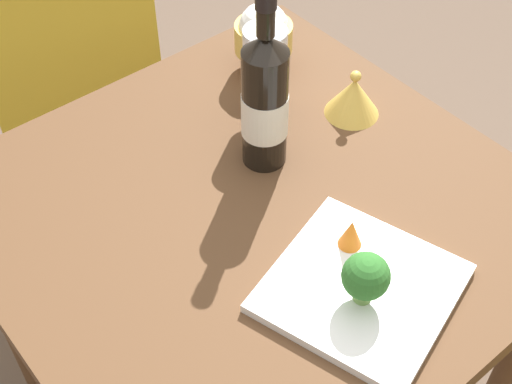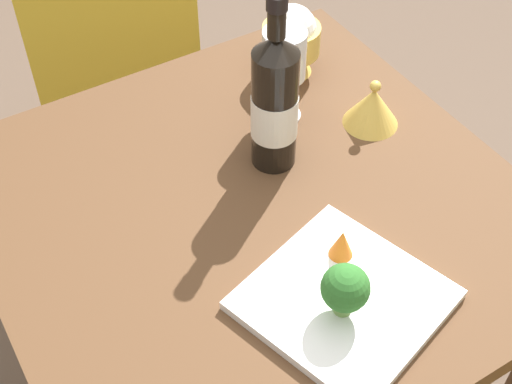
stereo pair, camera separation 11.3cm
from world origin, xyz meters
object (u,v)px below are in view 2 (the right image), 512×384
Objects in this scene: chair_near_window at (118,51)px; wine_bottle at (275,102)px; serving_plate at (344,300)px; broccoli_floret at (345,289)px; wine_glass at (284,57)px; carrot_garnish_left at (342,243)px; rice_bowl_lid at (372,106)px; rice_bowl at (291,39)px.

wine_bottle is (0.71, 0.01, 0.33)m from chair_near_window.
broccoli_floret reaches higher than serving_plate.
serving_plate is at bearing -13.44° from wine_bottle.
carrot_garnish_left is (0.33, -0.11, -0.09)m from wine_glass.
rice_bowl_lid is 0.32× the size of serving_plate.
carrot_garnish_left is at bearing -18.20° from wine_glass.
wine_bottle is 6.34× the size of carrot_garnish_left.
carrot_garnish_left is at bearing -24.06° from rice_bowl.
serving_plate is 0.06m from broccoli_floret.
chair_near_window reaches higher than rice_bowl_lid.
wine_bottle reaches higher than serving_plate.
wine_glass is 0.36m from carrot_garnish_left.
rice_bowl reaches higher than serving_plate.
carrot_garnish_left is at bearing -7.75° from wine_bottle.
broccoli_floret is (0.41, -0.16, -0.06)m from wine_glass.
chair_near_window reaches higher than carrot_garnish_left.
rice_bowl reaches higher than broccoli_floret.
chair_near_window is 8.50× the size of rice_bowl_lid.
serving_plate is at bearing -25.11° from rice_bowl.
chair_near_window is 1.04m from serving_plate.
wine_glass reaches higher than broccoli_floret.
wine_bottle reaches higher than chair_near_window.
rice_bowl_lid is at bearing 10.86° from rice_bowl.
wine_bottle reaches higher than rice_bowl.
rice_bowl reaches higher than chair_near_window.
rice_bowl_lid is 0.32m from carrot_garnish_left.
rice_bowl reaches higher than carrot_garnish_left.
wine_bottle is 0.12m from wine_glass.
wine_bottle is at bearing -67.90° from chair_near_window.
chair_near_window is 0.61m from rice_bowl.
chair_near_window is at bearing 178.48° from carrot_garnish_left.
wine_bottle is 0.26m from rice_bowl.
broccoli_floret is (0.31, -0.29, 0.03)m from rice_bowl_lid.
wine_bottle is 3.18× the size of rice_bowl_lid.
wine_glass is 1.79× the size of rice_bowl_lid.
chair_near_window is 0.79m from rice_bowl_lid.
wine_bottle reaches higher than wine_glass.
serving_plate is (1.02, -0.07, 0.22)m from chair_near_window.
rice_bowl_lid is (0.01, 0.20, -0.09)m from wine_bottle.
rice_bowl is at bearing 154.89° from serving_plate.
rice_bowl_lid reaches higher than carrot_garnish_left.
rice_bowl_lid is 1.17× the size of broccoli_floret.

